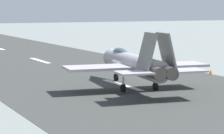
{
  "coord_description": "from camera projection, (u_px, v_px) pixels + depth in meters",
  "views": [
    {
      "loc": [
        -43.05,
        22.82,
        7.68
      ],
      "look_at": [
        -2.34,
        2.32,
        2.2
      ],
      "focal_mm": 79.25,
      "sensor_mm": 36.0,
      "label": 1
    }
  ],
  "objects": [
    {
      "name": "ground_plane",
      "position": [
        122.0,
        85.0,
        49.28
      ],
      "size": [
        400.0,
        400.0,
        0.0
      ],
      "primitive_type": "plane",
      "color": "slate"
    },
    {
      "name": "runway_strip",
      "position": [
        122.0,
        85.0,
        49.27
      ],
      "size": [
        240.0,
        26.0,
        0.02
      ],
      "color": "#353735",
      "rests_on": "ground"
    },
    {
      "name": "fighter_jet",
      "position": [
        133.0,
        63.0,
        47.08
      ],
      "size": [
        17.97,
        13.88,
        5.62
      ],
      "color": "#9E99A2",
      "rests_on": "ground"
    },
    {
      "name": "marker_cone_mid",
      "position": [
        211.0,
        72.0,
        57.23
      ],
      "size": [
        0.44,
        0.44,
        0.55
      ],
      "primitive_type": "cone",
      "color": "orange",
      "rests_on": "ground"
    }
  ]
}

